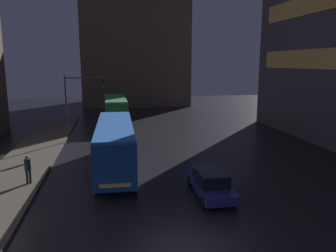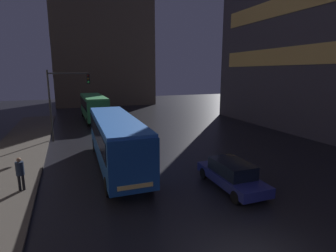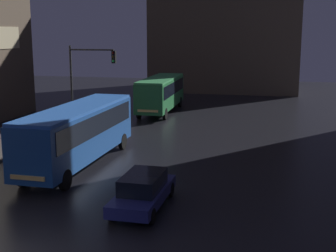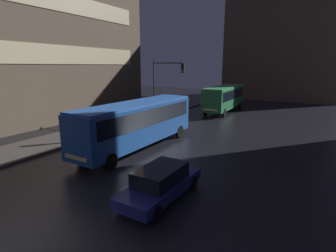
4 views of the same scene
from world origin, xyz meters
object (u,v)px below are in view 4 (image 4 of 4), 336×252
(bus_near, at_px, (138,120))
(pedestrian_mid, at_px, (64,129))
(traffic_light_main, at_px, (164,81))
(car_taxi, at_px, (161,182))
(bus_far, at_px, (224,96))

(bus_near, distance_m, pedestrian_mid, 5.76)
(traffic_light_main, bearing_deg, car_taxi, -59.59)
(bus_near, bearing_deg, car_taxi, 135.00)
(bus_near, bearing_deg, bus_far, -89.82)
(pedestrian_mid, bearing_deg, bus_near, 159.03)
(bus_near, xyz_separation_m, car_taxi, (5.21, -5.42, -1.29))
(bus_far, bearing_deg, bus_near, 87.92)
(bus_near, height_order, traffic_light_main, traffic_light_main)
(bus_far, distance_m, car_taxi, 24.00)
(bus_near, distance_m, car_taxi, 7.63)
(car_taxi, height_order, pedestrian_mid, pedestrian_mid)
(car_taxi, relative_size, pedestrian_mid, 2.65)
(traffic_light_main, bearing_deg, bus_far, 70.61)
(bus_far, relative_size, car_taxi, 2.15)
(bus_near, xyz_separation_m, pedestrian_mid, (-5.30, -2.09, -0.84))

